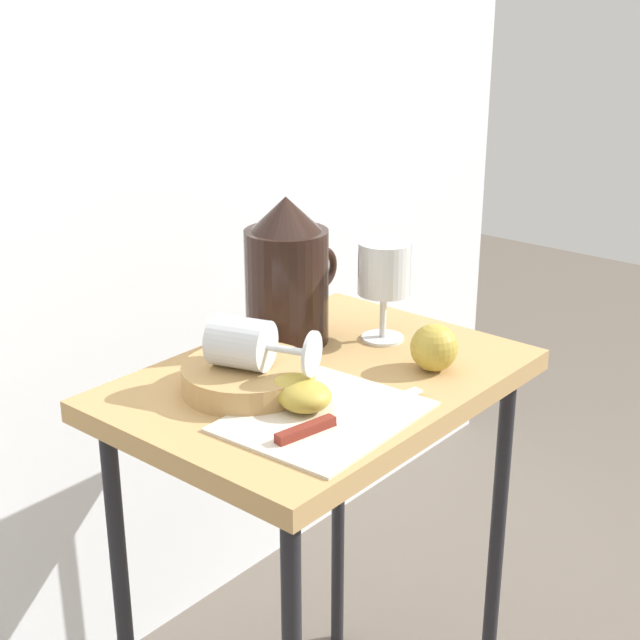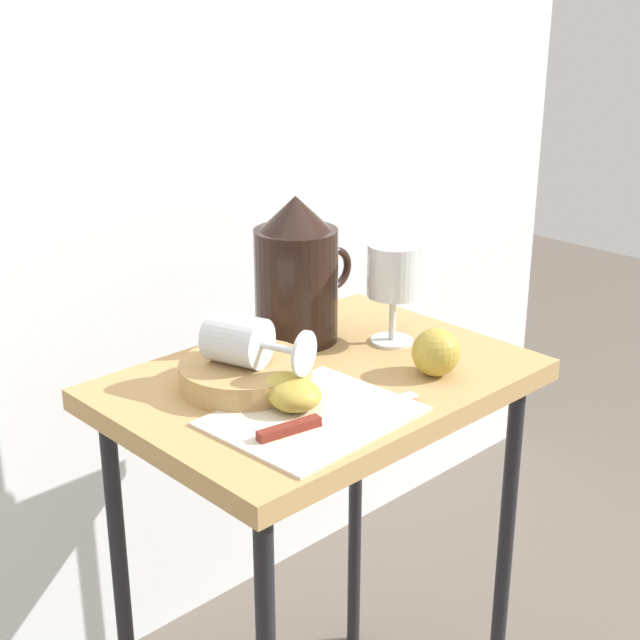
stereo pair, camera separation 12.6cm
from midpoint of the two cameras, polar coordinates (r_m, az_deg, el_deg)
curtain_drape at (r=1.56m, az=-9.84°, el=11.38°), size 2.40×0.03×1.95m
table at (r=1.32m, az=2.74°, el=-6.44°), size 0.57×0.40×0.69m
linen_napkin at (r=1.17m, az=2.67°, el=-5.97°), size 0.25×0.20×0.00m
basket_tray at (r=1.25m, az=-1.69°, el=-3.38°), size 0.18×0.18×0.03m
pitcher at (r=1.38m, az=1.18°, el=2.27°), size 0.18×0.12×0.22m
wine_glass_upright at (r=1.37m, az=7.15°, el=2.65°), size 0.08×0.08×0.15m
wine_glass_tipped_near at (r=1.22m, az=-1.90°, el=-1.30°), size 0.10×0.15×0.07m
apple_half_left at (r=1.17m, az=1.55°, el=-4.70°), size 0.07×0.07×0.04m
apple_half_right at (r=1.19m, az=0.88°, el=-4.26°), size 0.07×0.07×0.04m
apple_whole at (r=1.29m, az=9.88°, el=-2.01°), size 0.07×0.07×0.07m
knife at (r=1.14m, az=2.98°, el=-6.28°), size 0.23×0.06×0.01m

